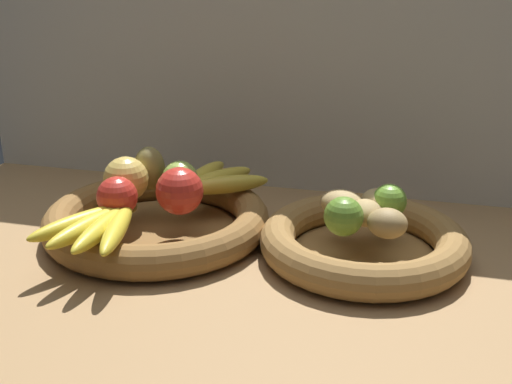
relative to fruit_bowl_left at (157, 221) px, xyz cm
name	(u,v)px	position (x,y,z in cm)	size (l,w,h in cm)	color
ground_plane	(264,254)	(19.21, 0.21, -4.14)	(140.00, 90.00, 3.00)	#9E774C
back_wall	(302,55)	(19.21, 30.21, 24.86)	(140.00, 3.00, 55.00)	silver
fruit_bowl_left	(157,221)	(0.00, 0.00, 0.00)	(39.08, 39.08, 5.66)	brown
fruit_bowl_right	(363,243)	(35.62, 0.00, 0.01)	(33.47, 33.47, 5.66)	olive
apple_golden_left	(126,179)	(-5.66, 0.81, 6.92)	(7.80, 7.80, 7.80)	#DBB756
apple_green_back	(180,179)	(2.63, 5.03, 6.23)	(6.43, 6.43, 6.43)	#99B74C
apple_red_front	(117,197)	(-3.96, -6.13, 6.36)	(6.69, 6.69, 6.69)	red
apple_red_right	(180,191)	(5.51, -2.55, 6.96)	(7.89, 7.89, 7.89)	red
pear_brown	(149,169)	(-3.72, 6.47, 7.11)	(5.64, 5.49, 8.19)	olive
banana_bunch_front	(99,225)	(-3.60, -13.49, 4.49)	(15.75, 19.62, 2.96)	yellow
banana_bunch_back	(214,180)	(7.26, 10.13, 4.63)	(15.90, 17.41, 3.23)	gold
potato_back	(382,202)	(37.88, 4.97, 5.26)	(7.45, 5.93, 4.49)	tan
potato_small	(387,223)	(39.23, -3.61, 5.32)	(6.15, 5.27, 4.61)	#A38451
potato_oblong	(342,203)	(31.55, 3.16, 5.17)	(7.50, 5.97, 4.31)	tan
potato_large	(365,213)	(35.62, 0.00, 5.10)	(6.11, 5.29, 4.17)	tan
lime_near	(344,216)	(32.70, -4.38, 6.07)	(6.10, 6.10, 6.10)	olive
lime_far	(389,201)	(39.03, 4.38, 5.84)	(5.65, 5.65, 5.65)	#6B9E33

